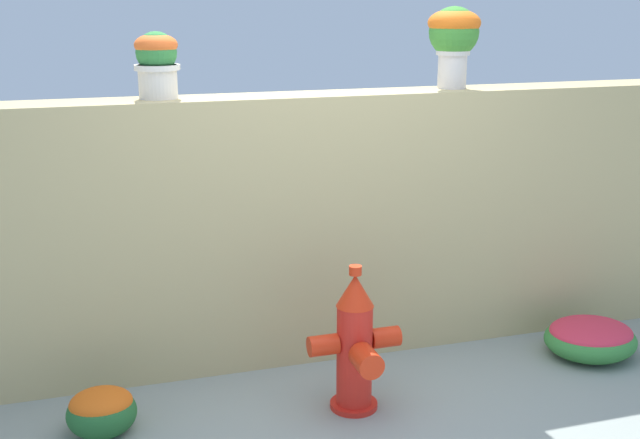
{
  "coord_description": "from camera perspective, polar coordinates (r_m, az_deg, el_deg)",
  "views": [
    {
      "loc": [
        -1.37,
        -3.45,
        2.22
      ],
      "look_at": [
        0.01,
        0.97,
        0.94
      ],
      "focal_mm": 45.27,
      "sensor_mm": 36.0,
      "label": 1
    }
  ],
  "objects": [
    {
      "name": "flower_bush_right",
      "position": [
        5.47,
        18.57,
        -7.9
      ],
      "size": [
        0.59,
        0.53,
        0.24
      ],
      "color": "#368239",
      "rests_on": "ground"
    },
    {
      "name": "fire_hydrant",
      "position": [
        4.46,
        2.52,
        -8.9
      ],
      "size": [
        0.52,
        0.41,
        0.83
      ],
      "color": "red",
      "rests_on": "ground"
    },
    {
      "name": "potted_plant_1",
      "position": [
        4.7,
        -11.47,
        10.98
      ],
      "size": [
        0.26,
        0.26,
        0.37
      ],
      "color": "beige",
      "rests_on": "stone_wall"
    },
    {
      "name": "flower_bush_left",
      "position": [
        4.47,
        -15.18,
        -12.87
      ],
      "size": [
        0.36,
        0.33,
        0.26
      ],
      "color": "#25622D",
      "rests_on": "ground"
    },
    {
      "name": "stone_wall",
      "position": [
        5.02,
        -0.74,
        -0.58
      ],
      "size": [
        6.15,
        0.36,
        1.66
      ],
      "primitive_type": "cube",
      "color": "tan",
      "rests_on": "ground"
    },
    {
      "name": "potted_plant_2",
      "position": [
        5.21,
        9.44,
        12.78
      ],
      "size": [
        0.33,
        0.33,
        0.5
      ],
      "color": "beige",
      "rests_on": "stone_wall"
    }
  ]
}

